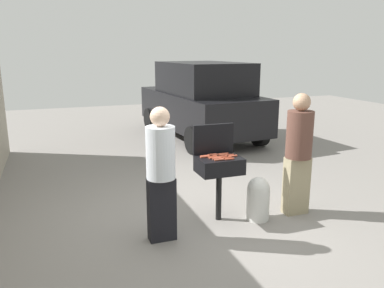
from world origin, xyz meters
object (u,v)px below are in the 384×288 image
object	(u,v)px
hot_dog_0	(229,159)
person_right	(299,150)
hot_dog_14	(216,155)
hot_dog_3	(233,156)
hot_dog_12	(229,155)
hot_dog_9	(214,158)
propane_tank	(258,198)
bbq_grill	(219,167)
hot_dog_1	(223,157)
hot_dog_2	(205,157)
hot_dog_13	(205,156)
person_left	(161,170)
hot_dog_11	(219,160)
hot_dog_4	(227,158)
hot_dog_10	(223,155)
hot_dog_7	(224,154)
hot_dog_6	(217,158)
hot_dog_5	(212,155)
parked_minivan	(201,100)
hot_dog_8	(213,157)

from	to	relation	value
hot_dog_0	person_right	size ratio (longest dim) A/B	0.07
hot_dog_0	hot_dog_14	world-z (taller)	same
hot_dog_3	hot_dog_12	world-z (taller)	same
hot_dog_9	propane_tank	distance (m)	0.88
bbq_grill	hot_dog_1	size ratio (longest dim) A/B	6.99
hot_dog_2	propane_tank	size ratio (longest dim) A/B	0.21
hot_dog_13	person_left	xyz separation A→B (m)	(-0.73, -0.39, -0.01)
person_right	hot_dog_11	bearing A→B (deg)	-5.17
hot_dog_9	hot_dog_4	bearing A→B (deg)	-21.15
hot_dog_10	hot_dog_7	bearing A→B (deg)	53.68
hot_dog_1	hot_dog_6	world-z (taller)	same
hot_dog_5	hot_dog_11	xyz separation A→B (m)	(-0.01, -0.27, 0.00)
hot_dog_1	propane_tank	size ratio (longest dim) A/B	0.21
hot_dog_1	hot_dog_14	distance (m)	0.13
propane_tank	person_right	xyz separation A→B (m)	(0.63, 0.01, 0.63)
hot_dog_5	hot_dog_12	world-z (taller)	same
hot_dog_0	hot_dog_7	size ratio (longest dim) A/B	1.00
hot_dog_7	parked_minivan	size ratio (longest dim) A/B	0.03
hot_dog_14	person_left	xyz separation A→B (m)	(-0.90, -0.39, -0.01)
hot_dog_0	hot_dog_3	xyz separation A→B (m)	(0.10, 0.12, 0.00)
hot_dog_2	person_right	distance (m)	1.36
hot_dog_2	hot_dog_14	bearing A→B (deg)	10.98
hot_dog_14	parked_minivan	xyz separation A→B (m)	(1.69, 4.92, 0.10)
hot_dog_1	hot_dog_10	bearing A→B (deg)	61.64
hot_dog_4	hot_dog_2	bearing A→B (deg)	149.81
hot_dog_5	hot_dog_12	xyz separation A→B (m)	(0.22, -0.10, 0.00)
hot_dog_14	hot_dog_12	bearing A→B (deg)	-22.45
hot_dog_9	hot_dog_7	bearing A→B (deg)	32.57
hot_dog_7	hot_dog_12	distance (m)	0.09
hot_dog_13	person_right	size ratio (longest dim) A/B	0.07
hot_dog_14	hot_dog_1	bearing A→B (deg)	-73.03
hot_dog_2	propane_tank	xyz separation A→B (m)	(0.71, -0.24, -0.60)
hot_dog_0	hot_dog_9	world-z (taller)	same
hot_dog_12	person_left	world-z (taller)	person_left
hot_dog_12	hot_dog_13	distance (m)	0.35
hot_dog_3	hot_dog_8	bearing A→B (deg)	166.74
hot_dog_7	parked_minivan	world-z (taller)	parked_minivan
hot_dog_5	hot_dog_9	world-z (taller)	same
hot_dog_8	hot_dog_9	xyz separation A→B (m)	(-0.01, -0.05, 0.00)
hot_dog_7	hot_dog_1	bearing A→B (deg)	-121.35
hot_dog_0	hot_dog_2	xyz separation A→B (m)	(-0.27, 0.21, 0.00)
hot_dog_4	hot_dog_5	world-z (taller)	same
hot_dog_7	person_right	world-z (taller)	person_right
bbq_grill	hot_dog_11	distance (m)	0.22
hot_dog_0	hot_dog_10	bearing A→B (deg)	88.35
person_right	hot_dog_8	bearing A→B (deg)	-12.65
hot_dog_5	hot_dog_8	bearing A→B (deg)	-108.11
hot_dog_0	hot_dog_2	world-z (taller)	same
hot_dog_13	hot_dog_2	bearing A→B (deg)	-110.01
hot_dog_3	hot_dog_9	world-z (taller)	same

